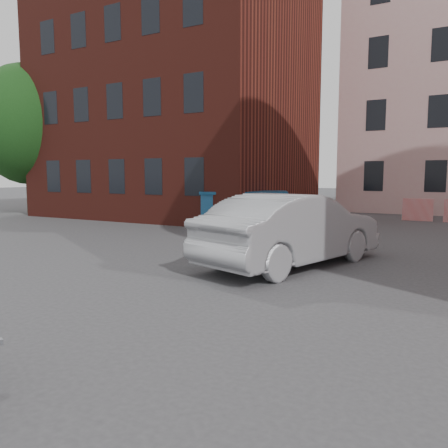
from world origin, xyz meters
The scene contains 6 objects.
ground centered at (0.00, 0.00, 0.00)m, with size 120.00×120.00×0.00m, color #38383A.
building_brick centered at (-9.00, 13.00, 7.00)m, with size 12.00×10.00×14.00m, color #591E16.
far_building centered at (-20.00, 22.00, 4.00)m, with size 6.00×6.00×8.00m, color maroon.
tree centered at (-16.00, 9.00, 5.17)m, with size 5.28×5.28×8.30m.
dumpster centered at (-3.41, 9.22, 0.72)m, with size 3.82×2.96×1.43m.
silver_car centered at (0.88, 2.99, 0.83)m, with size 1.75×5.03×1.66m, color #999BA0.
Camera 1 is at (4.29, -6.48, 2.09)m, focal length 35.00 mm.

